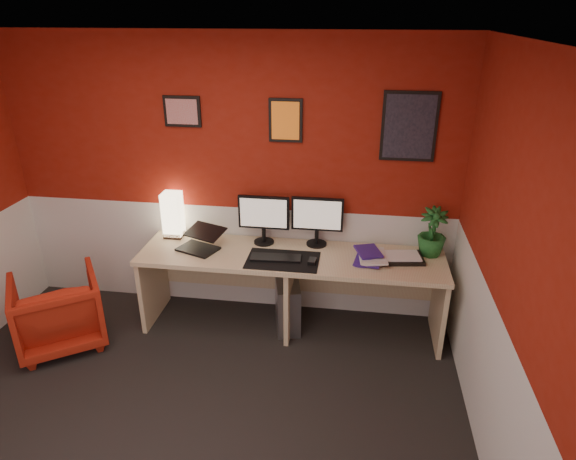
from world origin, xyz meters
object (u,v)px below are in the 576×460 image
object	(u,v)px
potted_plant	(432,232)
armchair	(58,311)
pc_tower	(288,303)
desk	(291,292)
shoji_lamp	(173,216)
laptop	(197,238)
monitor_left	(263,213)
monitor_right	(317,214)
zen_tray	(401,258)

from	to	relation	value
potted_plant	armchair	world-z (taller)	potted_plant
potted_plant	pc_tower	distance (m)	1.41
potted_plant	desk	bearing A→B (deg)	-171.38
shoji_lamp	pc_tower	world-z (taller)	shoji_lamp
laptop	pc_tower	size ratio (longest dim) A/B	0.73
laptop	pc_tower	distance (m)	0.99
monitor_left	armchair	size ratio (longest dim) A/B	0.84
laptop	pc_tower	xyz separation A→B (m)	(0.78, 0.05, -0.61)
desk	laptop	distance (m)	0.94
monitor_left	pc_tower	size ratio (longest dim) A/B	1.29
monitor_left	monitor_right	distance (m)	0.47
shoji_lamp	zen_tray	bearing A→B (deg)	-5.04
monitor_left	armchair	xyz separation A→B (m)	(-1.64, -0.71, -0.71)
monitor_right	armchair	distance (m)	2.35
laptop	monitor_left	size ratio (longest dim) A/B	0.57
shoji_lamp	potted_plant	xyz separation A→B (m)	(2.28, -0.05, 0.01)
laptop	monitor_right	world-z (taller)	monitor_right
zen_tray	potted_plant	size ratio (longest dim) A/B	0.84
potted_plant	shoji_lamp	bearing A→B (deg)	178.79
pc_tower	desk	bearing A→B (deg)	-55.29
pc_tower	zen_tray	bearing A→B (deg)	-11.60
monitor_right	potted_plant	world-z (taller)	monitor_right
desk	pc_tower	xyz separation A→B (m)	(-0.03, 0.03, -0.14)
desk	monitor_left	xyz separation A→B (m)	(-0.27, 0.20, 0.66)
laptop	zen_tray	distance (m)	1.74
monitor_left	zen_tray	distance (m)	1.24
shoji_lamp	zen_tray	size ratio (longest dim) A/B	1.14
monitor_left	pc_tower	bearing A→B (deg)	-36.02
monitor_right	desk	bearing A→B (deg)	-130.37
desk	shoji_lamp	bearing A→B (deg)	168.51
monitor_left	monitor_right	world-z (taller)	same
laptop	armchair	bearing A→B (deg)	-135.21
potted_plant	pc_tower	bearing A→B (deg)	-173.03
desk	shoji_lamp	distance (m)	1.27
zen_tray	potted_plant	bearing A→B (deg)	28.07
laptop	armchair	xyz separation A→B (m)	(-1.10, -0.48, -0.53)
desk	pc_tower	distance (m)	0.15
shoji_lamp	monitor_left	xyz separation A→B (m)	(0.84, -0.02, 0.09)
desk	monitor_left	size ratio (longest dim) A/B	4.48
armchair	shoji_lamp	bearing A→B (deg)	-172.57
shoji_lamp	armchair	distance (m)	1.25
shoji_lamp	potted_plant	world-z (taller)	potted_plant
monitor_left	desk	bearing A→B (deg)	-36.90
shoji_lamp	monitor_left	size ratio (longest dim) A/B	0.69
pc_tower	potted_plant	bearing A→B (deg)	-5.59
monitor_left	monitor_right	size ratio (longest dim) A/B	1.00
desk	armchair	world-z (taller)	desk
shoji_lamp	zen_tray	xyz separation A→B (m)	(2.03, -0.18, -0.18)
zen_tray	pc_tower	xyz separation A→B (m)	(-0.96, -0.02, -0.52)
armchair	zen_tray	bearing A→B (deg)	156.23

